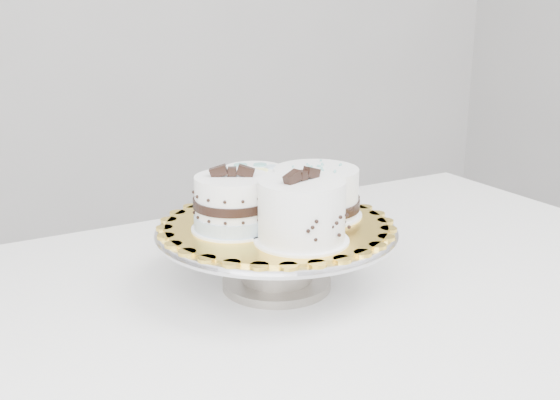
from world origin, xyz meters
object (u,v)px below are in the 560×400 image
cake_swirl (302,213)px  cake_dots (254,189)px  table (320,335)px  cake_ribbon (317,194)px  cake_board (276,225)px  cake_banded (233,205)px  cake_stand (277,246)px

cake_swirl → cake_dots: size_ratio=1.17×
table → cake_ribbon: size_ratio=8.48×
table → cake_board: (-0.06, 0.03, 0.17)m
cake_swirl → cake_banded: (-0.05, 0.09, -0.00)m
cake_board → cake_swirl: (-0.01, -0.08, 0.04)m
cake_dots → cake_ribbon: bearing=-64.9°
cake_swirl → cake_ribbon: size_ratio=0.94×
cake_banded → cake_ribbon: 0.13m
cake_banded → cake_ribbon: bearing=28.4°
cake_swirl → cake_dots: bearing=70.9°
cake_stand → cake_swirl: cake_swirl is taller
table → cake_swirl: bearing=-141.5°
cake_dots → cake_board: bearing=-113.0°
cake_swirl → cake_dots: 0.14m
cake_board → cake_dots: 0.07m
table → cake_stand: 0.15m
cake_board → cake_ribbon: size_ratio=2.12×
table → cake_board: 0.18m
cake_board → cake_dots: bearing=89.9°
cake_banded → cake_ribbon: (0.13, -0.01, -0.00)m
table → cake_board: cake_board is taller
cake_swirl → table: bearing=21.6°
cake_board → cake_banded: bearing=171.5°
cake_banded → cake_board: bearing=22.8°
cake_board → cake_dots: cake_dots is taller
cake_ribbon → cake_stand: bearing=-165.0°
cake_swirl → cake_dots: (0.01, 0.14, -0.01)m
cake_stand → cake_dots: (0.00, 0.06, 0.07)m
cake_banded → cake_ribbon: size_ratio=0.95×
table → cake_dots: 0.23m
cake_swirl → cake_banded: cake_swirl is taller
cake_dots → cake_ribbon: cake_ribbon is taller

